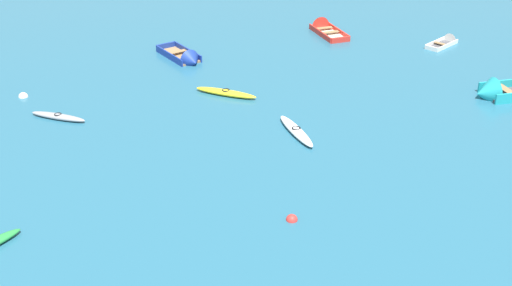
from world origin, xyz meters
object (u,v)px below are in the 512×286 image
mooring_buoy_far_field (292,220)px  rowboat_red_outer_right (322,28)px  kayak_grey_back_row_center (58,116)px  rowboat_deep_blue_outer_left (187,59)px  kayak_yellow_center (226,93)px  rowboat_turquoise_cluster_inner (501,92)px  kayak_white_near_left (296,131)px  mooring_buoy_between_boats_left (23,97)px  rowboat_white_far_left (448,41)px

mooring_buoy_far_field → rowboat_red_outer_right: bearing=69.8°
kayak_grey_back_row_center → rowboat_deep_blue_outer_left: size_ratio=0.70×
kayak_yellow_center → kayak_grey_back_row_center: 8.09m
rowboat_turquoise_cluster_inner → kayak_white_near_left: 11.14m
rowboat_red_outer_right → rowboat_turquoise_cluster_inner: (5.40, -12.21, 0.08)m
kayak_yellow_center → kayak_white_near_left: size_ratio=0.90×
kayak_grey_back_row_center → rowboat_turquoise_cluster_inner: bearing=-5.5°
rowboat_red_outer_right → kayak_yellow_center: bearing=-130.8°
kayak_grey_back_row_center → rowboat_turquoise_cluster_inner: size_ratio=0.57×
kayak_white_near_left → mooring_buoy_between_boats_left: bearing=150.6°
rowboat_white_far_left → rowboat_turquoise_cluster_inner: bearing=-98.9°
mooring_buoy_between_boats_left → kayak_white_near_left: bearing=-29.4°
rowboat_deep_blue_outer_left → rowboat_red_outer_right: bearing=23.2°
kayak_grey_back_row_center → rowboat_red_outer_right: 18.87m
rowboat_red_outer_right → rowboat_turquoise_cluster_inner: size_ratio=0.81×
rowboat_turquoise_cluster_inner → rowboat_white_far_left: bearing=81.1°
kayak_yellow_center → rowboat_white_far_left: (14.55, 5.02, -0.03)m
kayak_yellow_center → rowboat_white_far_left: size_ratio=1.11×
kayak_grey_back_row_center → mooring_buoy_far_field: size_ratio=6.33×
rowboat_turquoise_cluster_inner → kayak_white_near_left: bearing=-170.8°
kayak_grey_back_row_center → mooring_buoy_between_boats_left: kayak_grey_back_row_center is taller
rowboat_white_far_left → rowboat_deep_blue_outer_left: size_ratio=0.71×
rowboat_white_far_left → kayak_grey_back_row_center: bearing=-164.9°
kayak_white_near_left → mooring_buoy_far_field: bearing=-106.7°
mooring_buoy_far_field → kayak_grey_back_row_center: bearing=129.2°
kayak_white_near_left → mooring_buoy_between_boats_left: (-12.13, 6.84, -0.15)m
rowboat_white_far_left → kayak_white_near_left: rowboat_white_far_left is taller
rowboat_red_outer_right → rowboat_deep_blue_outer_left: rowboat_deep_blue_outer_left is taller
mooring_buoy_between_boats_left → rowboat_white_far_left: bearing=7.1°
kayak_white_near_left → rowboat_red_outer_right: bearing=68.2°
rowboat_turquoise_cluster_inner → rowboat_deep_blue_outer_left: size_ratio=1.23×
kayak_grey_back_row_center → rowboat_red_outer_right: (15.89, 10.18, 0.02)m
rowboat_white_far_left → rowboat_deep_blue_outer_left: (-15.86, 0.16, 0.06)m
kayak_grey_back_row_center → rowboat_deep_blue_outer_left: bearing=43.0°
mooring_buoy_far_field → mooring_buoy_between_boats_left: mooring_buoy_between_boats_left is taller
rowboat_white_far_left → kayak_white_near_left: size_ratio=0.81×
mooring_buoy_far_field → kayak_yellow_center: bearing=91.7°
kayak_yellow_center → rowboat_deep_blue_outer_left: size_ratio=0.79×
kayak_white_near_left → mooring_buoy_far_field: kayak_white_near_left is taller
kayak_grey_back_row_center → kayak_white_near_left: kayak_white_near_left is taller
rowboat_turquoise_cluster_inner → mooring_buoy_far_field: 15.33m
rowboat_turquoise_cluster_inner → mooring_buoy_between_boats_left: bearing=167.7°
rowboat_white_far_left → mooring_buoy_far_field: rowboat_white_far_left is taller
kayak_grey_back_row_center → mooring_buoy_far_field: bearing=-50.8°
mooring_buoy_between_boats_left → kayak_grey_back_row_center: bearing=-58.8°
kayak_white_near_left → mooring_buoy_between_boats_left: size_ratio=7.15×
kayak_yellow_center → mooring_buoy_between_boats_left: 10.05m
kayak_yellow_center → rowboat_white_far_left: bearing=19.0°
mooring_buoy_between_boats_left → rowboat_deep_blue_outer_left: bearing=20.7°
kayak_grey_back_row_center → kayak_white_near_left: bearing=-20.3°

